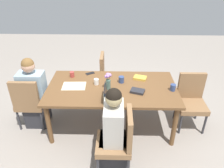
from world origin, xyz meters
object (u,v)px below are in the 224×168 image
object	(u,v)px
dining_table	(112,91)
book_red_cover	(137,91)
chair_far_right_near	(108,74)
flower_vase	(108,80)
chair_near_left_mid	(119,139)
phone_black	(90,73)
person_head_left_left_near	(34,97)
coffee_mug_centre_right	(96,82)
coffee_mug_near_left	(121,80)
coffee_mug_near_right	(72,74)
person_near_left_mid	(114,134)
book_blue_cover	(140,78)
chair_head_right_left_far	(191,98)
chair_head_left_left_near	(29,100)
coffee_mug_centre_left	(173,87)
laptop_near_left_mid	(111,98)

from	to	relation	value
dining_table	book_red_cover	size ratio (longest dim) A/B	9.97
chair_far_right_near	book_red_cover	xyz separation A→B (m)	(0.48, -1.02, 0.26)
dining_table	flower_vase	size ratio (longest dim) A/B	7.52
chair_near_left_mid	phone_black	world-z (taller)	chair_near_left_mid
person_head_left_left_near	coffee_mug_centre_right	world-z (taller)	person_head_left_left_near
person_head_left_left_near	flower_vase	size ratio (longest dim) A/B	4.50
coffee_mug_near_left	phone_black	distance (m)	0.61
phone_black	dining_table	bearing A→B (deg)	-79.06
chair_near_left_mid	chair_far_right_near	size ratio (longest dim) A/B	1.00
coffee_mug_near_left	coffee_mug_near_right	distance (m)	0.84
coffee_mug_near_right	phone_black	xyz separation A→B (m)	(0.29, 0.12, -0.04)
person_near_left_mid	book_blue_cover	size ratio (longest dim) A/B	5.97
person_head_left_left_near	chair_head_right_left_far	world-z (taller)	person_head_left_left_near
chair_head_left_left_near	chair_near_left_mid	world-z (taller)	same
person_near_left_mid	book_blue_cover	bearing A→B (deg)	69.00
flower_vase	coffee_mug_centre_left	xyz separation A→B (m)	(0.97, -0.02, -0.10)
coffee_mug_near_right	phone_black	world-z (taller)	coffee_mug_near_right
chair_far_right_near	coffee_mug_near_right	distance (m)	0.86
chair_head_left_left_near	chair_head_right_left_far	xyz separation A→B (m)	(2.59, 0.12, 0.00)
coffee_mug_near_right	book_blue_cover	distance (m)	1.13
person_head_left_left_near	person_near_left_mid	distance (m)	1.54
chair_far_right_near	coffee_mug_near_left	xyz separation A→B (m)	(0.24, -0.73, 0.29)
chair_near_left_mid	phone_black	bearing A→B (deg)	111.03
chair_far_right_near	flower_vase	distance (m)	1.02
person_head_left_left_near	coffee_mug_centre_left	distance (m)	2.19
dining_table	person_near_left_mid	bearing A→B (deg)	-87.16
person_head_left_left_near	chair_far_right_near	world-z (taller)	person_head_left_left_near
chair_head_right_left_far	coffee_mug_centre_right	bearing A→B (deg)	179.66
person_head_left_left_near	coffee_mug_near_left	distance (m)	1.43
chair_far_right_near	dining_table	bearing A→B (deg)	-83.78
chair_near_left_mid	book_blue_cover	bearing A→B (deg)	73.39
book_red_cover	coffee_mug_near_left	bearing A→B (deg)	148.17
flower_vase	coffee_mug_near_left	world-z (taller)	flower_vase
chair_head_left_left_near	laptop_near_left_mid	xyz separation A→B (m)	(1.30, -0.31, 0.28)
laptop_near_left_mid	chair_near_left_mid	bearing A→B (deg)	-75.99
coffee_mug_centre_left	person_head_left_left_near	bearing A→B (deg)	177.45
chair_head_left_left_near	coffee_mug_near_left	xyz separation A→B (m)	(1.46, 0.20, 0.29)
coffee_mug_centre_left	phone_black	size ratio (longest dim) A/B	0.67
person_head_left_left_near	coffee_mug_centre_right	size ratio (longest dim) A/B	12.91
chair_head_right_left_far	phone_black	distance (m)	1.73
flower_vase	coffee_mug_centre_left	world-z (taller)	flower_vase
flower_vase	coffee_mug_centre_right	xyz separation A→B (m)	(-0.19, 0.14, -0.11)
chair_head_right_left_far	chair_head_left_left_near	bearing A→B (deg)	-177.28
coffee_mug_centre_left	book_blue_cover	bearing A→B (deg)	142.60
chair_far_right_near	coffee_mug_centre_right	distance (m)	0.87
person_head_left_left_near	laptop_near_left_mid	distance (m)	1.33
coffee_mug_centre_right	book_blue_cover	world-z (taller)	coffee_mug_centre_right
chair_near_left_mid	dining_table	bearing A→B (deg)	97.50
dining_table	laptop_near_left_mid	size ratio (longest dim) A/B	6.23
coffee_mug_centre_left	dining_table	bearing A→B (deg)	174.94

